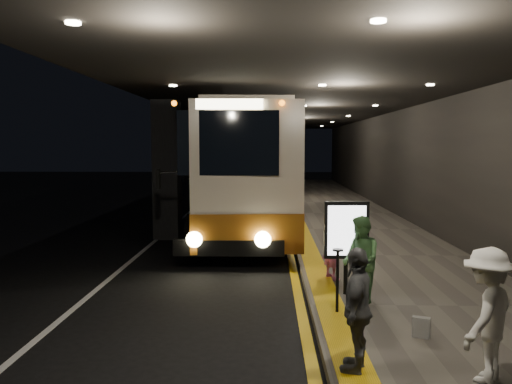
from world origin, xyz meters
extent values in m
plane|color=black|center=(0.00, 0.00, 0.00)|extent=(90.00, 90.00, 0.00)
cube|color=silver|center=(-1.80, 5.00, 0.01)|extent=(0.12, 50.00, 0.01)
cube|color=gold|center=(2.35, 5.00, 0.01)|extent=(0.18, 50.00, 0.01)
cube|color=#514C44|center=(4.75, 5.00, 0.07)|extent=(4.50, 50.00, 0.15)
cube|color=gold|center=(2.85, 5.00, 0.16)|extent=(0.50, 50.00, 0.01)
cube|color=black|center=(7.00, 5.00, 3.00)|extent=(0.10, 50.00, 6.00)
cube|color=black|center=(-1.50, 4.00, 2.20)|extent=(0.80, 0.80, 4.40)
cube|color=black|center=(-1.50, 16.00, 2.20)|extent=(0.80, 0.80, 4.40)
cube|color=black|center=(2.50, 5.00, 4.60)|extent=(9.00, 50.00, 0.40)
cube|color=beige|center=(0.82, 6.01, 2.23)|extent=(3.52, 12.92, 3.62)
cube|color=brown|center=(0.82, 6.01, 0.90)|extent=(3.54, 12.94, 0.96)
cube|color=black|center=(0.82, -0.40, 3.03)|extent=(2.34, 0.22, 1.49)
cube|color=black|center=(0.82, -0.32, 0.59)|extent=(2.62, 0.43, 0.37)
cylinder|color=black|center=(-0.39, 1.97, 0.53)|extent=(0.30, 1.06, 1.06)
cylinder|color=black|center=(2.03, 1.97, 0.53)|extent=(0.30, 1.06, 1.06)
cylinder|color=black|center=(-0.39, 10.27, 0.53)|extent=(0.30, 1.06, 1.06)
cylinder|color=black|center=(2.03, 10.27, 0.53)|extent=(0.30, 1.06, 1.06)
sphere|color=#FFEAA5|center=(0.03, -0.41, 0.80)|extent=(0.38, 0.38, 0.38)
sphere|color=#FFEAA5|center=(1.62, -0.41, 0.80)|extent=(0.38, 0.38, 0.38)
cube|color=#FFF2BF|center=(0.82, -0.41, 3.91)|extent=(1.60, 0.16, 0.23)
cube|color=beige|center=(0.75, 18.45, 2.06)|extent=(3.25, 11.94, 3.34)
cube|color=brown|center=(0.75, 18.45, 0.84)|extent=(3.27, 11.96, 0.88)
cube|color=black|center=(0.75, 12.52, 2.80)|extent=(2.16, 0.21, 1.38)
cube|color=black|center=(0.75, 12.60, 0.54)|extent=(2.42, 0.41, 0.34)
cylinder|color=black|center=(-0.36, 14.72, 0.49)|extent=(0.28, 0.98, 0.98)
cylinder|color=black|center=(1.86, 14.72, 0.49)|extent=(0.28, 0.98, 0.98)
cylinder|color=black|center=(-0.36, 22.38, 0.49)|extent=(0.28, 0.98, 0.98)
cylinder|color=black|center=(1.86, 22.38, 0.49)|extent=(0.28, 0.98, 0.98)
imported|color=#CB5E93|center=(3.11, -1.39, 0.96)|extent=(0.60, 0.70, 1.61)
imported|color=#4B7F46|center=(3.41, -3.01, 0.93)|extent=(0.63, 0.85, 1.57)
imported|color=silver|center=(4.37, -5.98, 0.96)|extent=(1.07, 1.10, 1.62)
imported|color=#4C4D51|center=(2.87, -5.76, 0.94)|extent=(0.75, 1.02, 1.57)
cube|color=black|center=(4.01, -4.65, 0.30)|extent=(0.27, 0.20, 0.30)
cylinder|color=black|center=(3.23, -2.50, 0.50)|extent=(0.08, 0.08, 0.69)
cube|color=black|center=(3.23, -2.50, 1.38)|extent=(0.84, 0.13, 1.09)
cube|color=white|center=(3.23, -2.56, 1.38)|extent=(0.71, 0.04, 0.94)
cylinder|color=black|center=(2.92, -3.58, 0.69)|extent=(0.05, 0.05, 1.08)
camera|label=1|loc=(1.76, -11.84, 2.97)|focal=35.00mm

